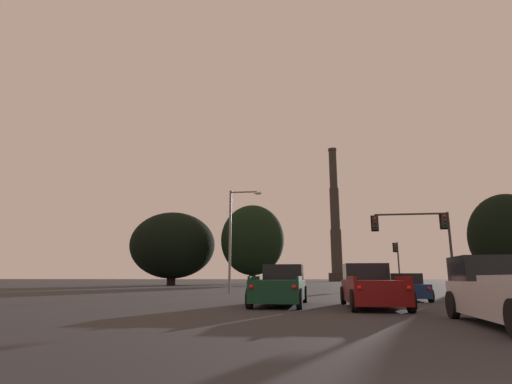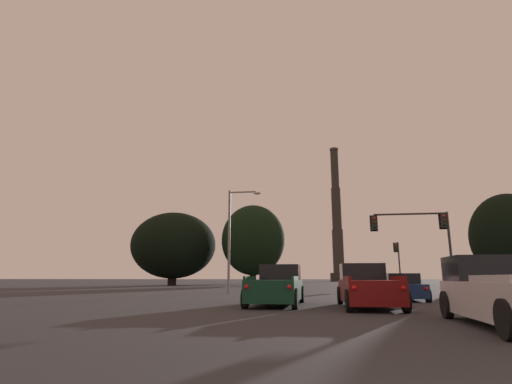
{
  "view_description": "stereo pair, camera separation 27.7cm",
  "coord_description": "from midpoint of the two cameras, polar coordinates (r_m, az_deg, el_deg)",
  "views": [
    {
      "loc": [
        -1.91,
        -2.91,
        1.2
      ],
      "look_at": [
        -8.36,
        41.08,
        10.75
      ],
      "focal_mm": 28.0,
      "sensor_mm": 36.0,
      "label": 1
    },
    {
      "loc": [
        -1.64,
        -2.87,
        1.2
      ],
      "look_at": [
        -8.36,
        41.08,
        10.75
      ],
      "focal_mm": 28.0,
      "sensor_mm": 36.0,
      "label": 2
    }
  ],
  "objects": [
    {
      "name": "pickup_truck_center_lane_second",
      "position": [
        17.69,
        15.61,
        -12.99
      ],
      "size": [
        2.27,
        5.54,
        1.82
      ],
      "rotation": [
        0.0,
        0.0,
        0.02
      ],
      "color": "maroon",
      "rests_on": "ground_plane"
    },
    {
      "name": "traffic_light_far_right",
      "position": [
        55.64,
        19.38,
        -8.81
      ],
      "size": [
        0.78,
        0.5,
        5.74
      ],
      "color": "#2D2D30",
      "rests_on": "ground_plane"
    },
    {
      "name": "treeline_center_left",
      "position": [
        64.65,
        -11.95,
        -7.46
      ],
      "size": [
        13.29,
        11.96,
        11.33
      ],
      "color": "black",
      "rests_on": "ground_plane"
    },
    {
      "name": "street_lamp",
      "position": [
        32.65,
        -3.25,
        -5.33
      ],
      "size": [
        2.72,
        0.36,
        8.28
      ],
      "color": "slate",
      "rests_on": "ground_plane"
    },
    {
      "name": "smokestack",
      "position": [
        131.78,
        11.23,
        -4.93
      ],
      "size": [
        5.57,
        5.57,
        43.67
      ],
      "color": "#2B2722",
      "rests_on": "ground_plane"
    },
    {
      "name": "pickup_truck_left_lane_second",
      "position": [
        18.6,
        3.13,
        -13.34
      ],
      "size": [
        2.28,
        5.54,
        1.82
      ],
      "rotation": [
        0.0,
        0.0,
        -0.02
      ],
      "color": "#0F3823",
      "rests_on": "ground_plane"
    },
    {
      "name": "sedan_right_lane_front",
      "position": [
        23.87,
        20.13,
        -12.69
      ],
      "size": [
        2.12,
        4.75,
        1.43
      ],
      "rotation": [
        0.0,
        0.0,
        -0.03
      ],
      "color": "navy",
      "rests_on": "ground_plane"
    },
    {
      "name": "treeline_center_right",
      "position": [
        69.81,
        32.25,
        -5.5
      ],
      "size": [
        10.92,
        9.83,
        13.5
      ],
      "color": "black",
      "rests_on": "ground_plane"
    },
    {
      "name": "treeline_far_right",
      "position": [
        59.91,
        -0.65,
        -6.86
      ],
      "size": [
        9.41,
        8.47,
        11.91
      ],
      "color": "black",
      "rests_on": "ground_plane"
    },
    {
      "name": "traffic_light_overhead_right",
      "position": [
        32.66,
        22.51,
        -5.17
      ],
      "size": [
        5.82,
        0.5,
        6.04
      ],
      "color": "#2D2D30",
      "rests_on": "ground_plane"
    }
  ]
}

